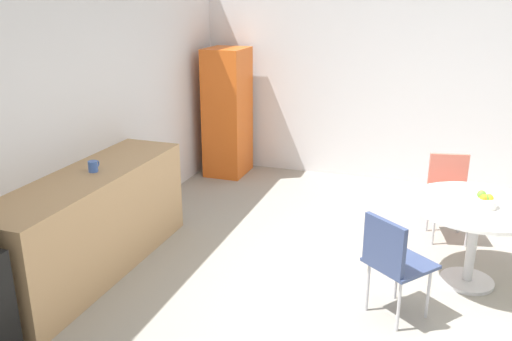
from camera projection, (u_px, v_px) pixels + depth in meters
The scene contains 10 objects.
ground_plane at pixel (405, 304), 4.23m from camera, with size 6.00×6.00×0.00m, color #9E998E.
wall_back at pixel (72, 116), 4.75m from camera, with size 6.00×0.10×2.60m, color silver.
wall_side_right at pixel (434, 83), 6.50m from camera, with size 0.10×6.00×2.60m, color silver.
counter_block at pixel (92, 223), 4.62m from camera, with size 2.22×0.60×0.90m, color tan.
locker_cabinet at pixel (228, 112), 7.04m from camera, with size 0.60×0.50×1.67m, color orange.
round_table at pixel (476, 219), 4.36m from camera, with size 1.08×1.08×0.72m.
chair_coral at pixel (449, 186), 5.29m from camera, with size 0.50×0.50×0.83m.
chair_navy at pixel (392, 256), 3.89m from camera, with size 0.59×0.59×0.83m.
fruit_bowl at pixel (484, 201), 4.25m from camera, with size 0.21×0.21×0.13m.
mug_white at pixel (93, 166), 4.53m from camera, with size 0.13×0.08×0.09m.
Camera 1 is at (-3.86, -0.09, 2.36)m, focal length 37.40 mm.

